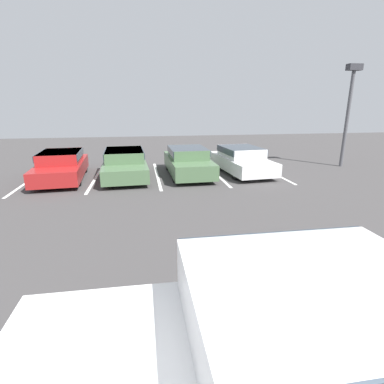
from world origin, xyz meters
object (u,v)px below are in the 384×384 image
object	(u,v)px
parked_sedan_d	(241,159)
light_post	(349,102)
parked_sedan_a	(61,165)
pickup_truck	(342,354)
parked_sedan_b	(125,162)
parked_sedan_c	(188,161)

from	to	relation	value
parked_sedan_d	light_post	world-z (taller)	light_post
light_post	parked_sedan_d	bearing A→B (deg)	-174.27
parked_sedan_a	light_post	bearing A→B (deg)	88.58
pickup_truck	parked_sedan_b	bearing A→B (deg)	102.81
pickup_truck	parked_sedan_a	world-z (taller)	pickup_truck
pickup_truck	parked_sedan_c	bearing A→B (deg)	88.91
pickup_truck	parked_sedan_d	xyz separation A→B (m)	(2.86, 11.38, -0.22)
parked_sedan_b	parked_sedan_c	xyz separation A→B (m)	(2.83, -0.20, 0.02)
pickup_truck	light_post	bearing A→B (deg)	54.95
pickup_truck	parked_sedan_d	distance (m)	11.74
pickup_truck	parked_sedan_d	world-z (taller)	pickup_truck
light_post	parked_sedan_c	bearing A→B (deg)	-175.66
parked_sedan_b	parked_sedan_d	distance (m)	5.38
pickup_truck	parked_sedan_a	size ratio (longest dim) A/B	1.39
parked_sedan_c	parked_sedan_d	size ratio (longest dim) A/B	0.99
parked_sedan_c	light_post	world-z (taller)	light_post
parked_sedan_c	light_post	xyz separation A→B (m)	(8.22, 0.62, 2.57)
pickup_truck	parked_sedan_b	world-z (taller)	pickup_truck
pickup_truck	parked_sedan_b	size ratio (longest dim) A/B	1.28
parked_sedan_b	parked_sedan_c	size ratio (longest dim) A/B	1.12
parked_sedan_a	parked_sedan_b	xyz separation A→B (m)	(2.65, 0.16, 0.00)
pickup_truck	parked_sedan_c	size ratio (longest dim) A/B	1.43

